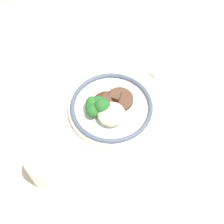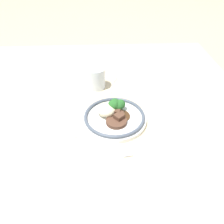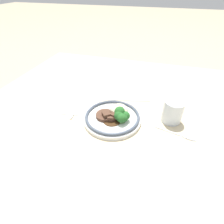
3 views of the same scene
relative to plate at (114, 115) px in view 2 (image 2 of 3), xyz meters
The scene contains 8 objects.
ground_plane 0.09m from the plate, 59.69° to the left, with size 8.00×8.00×0.00m, color tan.
dining_table 0.07m from the plate, 59.69° to the left, with size 1.39×1.27×0.04m.
napkin 0.19m from the plate, 162.74° to the left, with size 0.19×0.17×0.00m.
plate is the anchor object (origin of this frame).
juice_glass 0.24m from the plate, 16.57° to the left, with size 0.08×0.08×0.09m.
fork 0.20m from the plate, 164.17° to the left, with size 0.03×0.17×0.00m.
knife 0.17m from the plate, 80.15° to the left, with size 0.22×0.06×0.00m.
spoon 0.28m from the plate, ahead, with size 0.16×0.05×0.01m.
Camera 2 is at (-0.65, -0.02, 0.59)m, focal length 35.00 mm.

